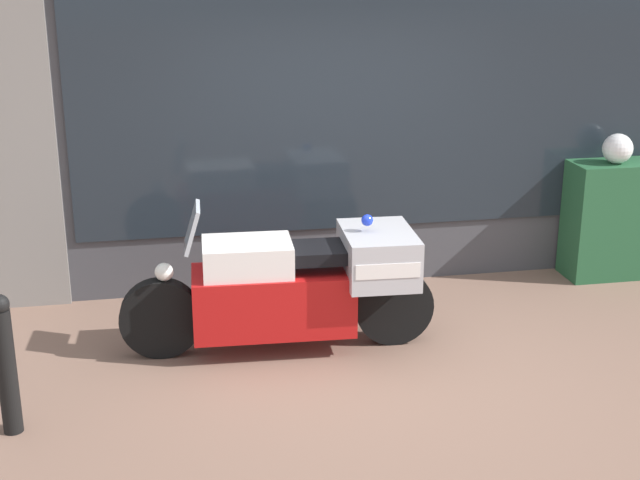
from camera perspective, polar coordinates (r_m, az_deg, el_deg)
The scene contains 7 objects.
ground_plane at distance 6.68m, azimuth 3.92°, elevation -8.26°, with size 60.00×60.00×0.00m, color #7A5B4C.
shop_building at distance 7.91m, azimuth -2.32°, elevation 11.64°, with size 6.39×0.55×4.12m.
window_display at distance 8.42m, azimuth 2.82°, elevation 0.67°, with size 5.09×0.30×1.78m.
paramedic_motorcycle at distance 6.80m, azimuth -1.36°, elevation -2.76°, with size 2.42×0.77×1.18m.
utility_cabinet at distance 8.78m, azimuth 18.27°, elevation 1.26°, with size 0.87×0.43×1.10m, color #235633.
white_helmet at distance 8.56m, azimuth 18.51°, elevation 5.57°, with size 0.27×0.27×0.27m, color white.
street_bollard at distance 5.99m, azimuth -19.47°, elevation -7.40°, with size 0.13×0.13×0.95m.
Camera 1 is at (-1.56, -5.77, 2.98)m, focal length 50.00 mm.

